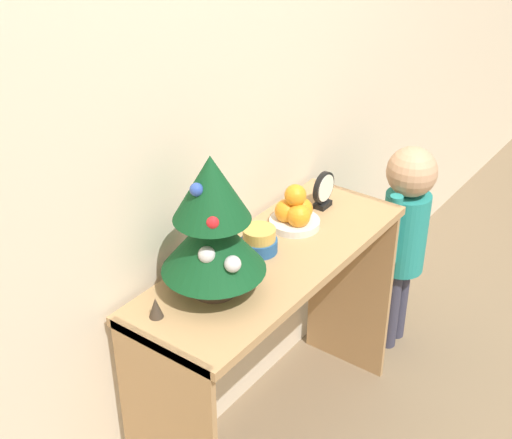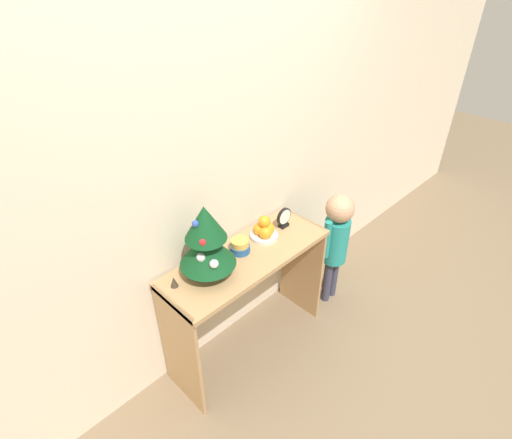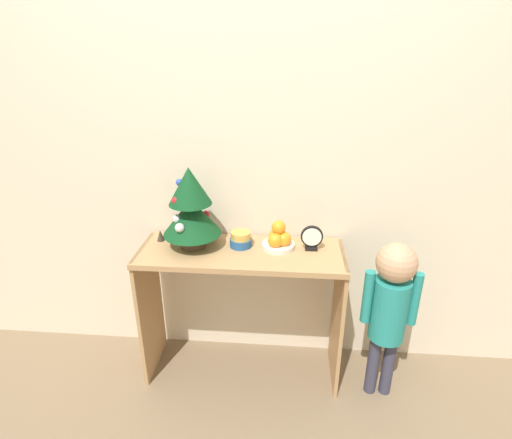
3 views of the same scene
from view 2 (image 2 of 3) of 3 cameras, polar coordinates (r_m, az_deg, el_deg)
The scene contains 9 objects.
ground_plane at distance 2.86m, azimuth 1.90°, elevation -19.55°, with size 12.00×12.00×0.00m, color #7A664C.
back_wall at distance 2.28m, azimuth -5.65°, elevation 6.44°, with size 7.00×0.05×2.50m, color beige.
console_table at distance 2.50m, azimuth -1.18°, elevation -8.63°, with size 1.10×0.40×0.80m.
mini_tree at distance 2.12m, azimuth -7.10°, elevation -3.07°, with size 0.31×0.31×0.44m.
fruit_bowl at distance 2.47m, azimuth 1.20°, elevation -1.57°, with size 0.18×0.18×0.16m.
singing_bowl at distance 2.37m, azimuth -2.30°, elevation -3.81°, with size 0.12×0.12×0.08m.
desk_clock at distance 2.57m, azimuth 4.02°, elevation 0.24°, with size 0.12×0.04×0.14m.
figurine at distance 2.19m, azimuth -11.65°, elevation -8.71°, with size 0.04×0.04×0.06m.
child_figure at distance 2.92m, azimuth 11.41°, elevation -2.19°, with size 0.29×0.20×0.93m.
Camera 2 is at (-1.26, -1.14, 2.30)m, focal length 28.00 mm.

